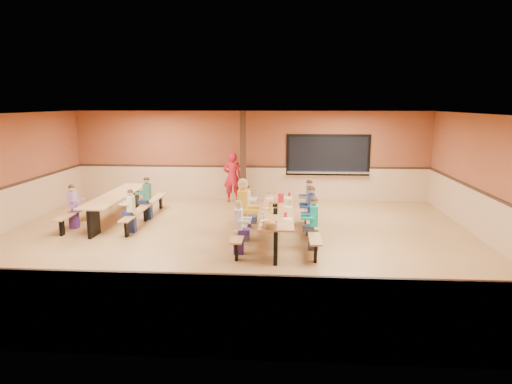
{
  "coord_description": "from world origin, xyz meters",
  "views": [
    {
      "loc": [
        1.23,
        -10.33,
        3.27
      ],
      "look_at": [
        0.5,
        0.42,
        1.15
      ],
      "focal_mm": 32.0,
      "sensor_mm": 36.0,
      "label": 1
    }
  ],
  "objects": [
    {
      "name": "seated_child_white_left",
      "position": [
        0.2,
        -0.78,
        0.59
      ],
      "size": [
        0.36,
        0.29,
        1.18
      ],
      "primitive_type": null,
      "color": "white",
      "rests_on": "ground"
    },
    {
      "name": "kitchen_pass_through",
      "position": [
        2.6,
        4.96,
        1.49
      ],
      "size": [
        2.78,
        0.28,
        1.38
      ],
      "color": "black",
      "rests_on": "ground"
    },
    {
      "name": "standing_woman",
      "position": [
        -0.57,
        4.55,
        0.83
      ],
      "size": [
        0.63,
        0.44,
        1.66
      ],
      "primitive_type": "imported",
      "rotation": [
        0.0,
        0.0,
        3.22
      ],
      "color": "red",
      "rests_on": "ground"
    },
    {
      "name": "structural_post",
      "position": [
        -0.2,
        4.4,
        1.5
      ],
      "size": [
        0.18,
        0.18,
        3.0
      ],
      "primitive_type": "cube",
      "color": "black",
      "rests_on": "ground"
    },
    {
      "name": "chip_bowl",
      "position": [
        0.9,
        -1.3,
        0.81
      ],
      "size": [
        0.32,
        0.32,
        0.15
      ],
      "primitive_type": null,
      "color": "orange",
      "rests_on": "cafeteria_table_main"
    },
    {
      "name": "napkin_dispenser",
      "position": [
        0.98,
        -0.07,
        0.8
      ],
      "size": [
        0.1,
        0.14,
        0.13
      ],
      "primitive_type": "cube",
      "color": "black",
      "rests_on": "cafeteria_table_main"
    },
    {
      "name": "seated_child_teal_right",
      "position": [
        1.85,
        -0.41,
        0.6
      ],
      "size": [
        0.37,
        0.3,
        1.2
      ],
      "primitive_type": null,
      "color": "#10A991",
      "rests_on": "ground"
    },
    {
      "name": "seated_child_green_sec",
      "position": [
        -2.71,
        2.08,
        0.6
      ],
      "size": [
        0.37,
        0.3,
        1.2
      ],
      "primitive_type": null,
      "color": "#357B5F",
      "rests_on": "ground"
    },
    {
      "name": "condiment_mustard",
      "position": [
        0.88,
        0.13,
        0.82
      ],
      "size": [
        0.06,
        0.06,
        0.17
      ],
      "primitive_type": "cylinder",
      "color": "yellow",
      "rests_on": "cafeteria_table_main"
    },
    {
      "name": "ground",
      "position": [
        0.0,
        0.0,
        0.0
      ],
      "size": [
        12.0,
        12.0,
        0.0
      ],
      "primitive_type": "plane",
      "color": "olive",
      "rests_on": "ground"
    },
    {
      "name": "cafeteria_table_second",
      "position": [
        -3.53,
        1.86,
        0.53
      ],
      "size": [
        1.91,
        3.7,
        0.74
      ],
      "color": "#BA7F4A",
      "rests_on": "ground"
    },
    {
      "name": "cafeteria_table_main",
      "position": [
        1.02,
        0.34,
        0.53
      ],
      "size": [
        1.91,
        3.7,
        0.74
      ],
      "color": "#BA7F4A",
      "rests_on": "ground"
    },
    {
      "name": "seated_child_tan_sec",
      "position": [
        -2.71,
        0.7,
        0.55
      ],
      "size": [
        0.32,
        0.26,
        1.11
      ],
      "primitive_type": null,
      "color": "beige",
      "rests_on": "ground"
    },
    {
      "name": "punch_pitcher",
      "position": [
        1.09,
        1.18,
        0.85
      ],
      "size": [
        0.16,
        0.16,
        0.22
      ],
      "primitive_type": "cylinder",
      "color": "red",
      "rests_on": "cafeteria_table_main"
    },
    {
      "name": "room_envelope",
      "position": [
        0.0,
        0.0,
        0.69
      ],
      "size": [
        12.04,
        10.04,
        3.02
      ],
      "color": "brown",
      "rests_on": "ground"
    },
    {
      "name": "seated_child_purple_sec",
      "position": [
        -4.36,
        0.97,
        0.58
      ],
      "size": [
        0.34,
        0.28,
        1.16
      ],
      "primitive_type": null,
      "color": "#9C639B",
      "rests_on": "ground"
    },
    {
      "name": "condiment_ketchup",
      "position": [
        0.86,
        0.32,
        0.82
      ],
      "size": [
        0.06,
        0.06,
        0.17
      ],
      "primitive_type": "cylinder",
      "color": "#B2140F",
      "rests_on": "cafeteria_table_main"
    },
    {
      "name": "seated_child_navy_right",
      "position": [
        1.85,
        0.74,
        0.62
      ],
      "size": [
        0.38,
        0.31,
        1.23
      ],
      "primitive_type": null,
      "color": "navy",
      "rests_on": "ground"
    },
    {
      "name": "seated_child_grey_left",
      "position": [
        0.2,
        1.39,
        0.57
      ],
      "size": [
        0.33,
        0.27,
        1.13
      ],
      "primitive_type": null,
      "color": "white",
      "rests_on": "ground"
    },
    {
      "name": "seated_child_char_right",
      "position": [
        1.85,
        1.89,
        0.6
      ],
      "size": [
        0.37,
        0.3,
        1.21
      ],
      "primitive_type": null,
      "color": "#50585B",
      "rests_on": "ground"
    },
    {
      "name": "seated_adult_yellow",
      "position": [
        0.2,
        0.22,
        0.74
      ],
      "size": [
        0.5,
        0.41,
        1.48
      ],
      "primitive_type": null,
      "color": "gold",
      "rests_on": "ground"
    },
    {
      "name": "place_settings",
      "position": [
        1.02,
        0.34,
        0.8
      ],
      "size": [
        0.65,
        3.3,
        0.11
      ],
      "primitive_type": null,
      "color": "beige",
      "rests_on": "cafeteria_table_main"
    },
    {
      "name": "table_paddle",
      "position": [
        0.94,
        0.7,
        0.88
      ],
      "size": [
        0.16,
        0.16,
        0.56
      ],
      "color": "black",
      "rests_on": "cafeteria_table_main"
    }
  ]
}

